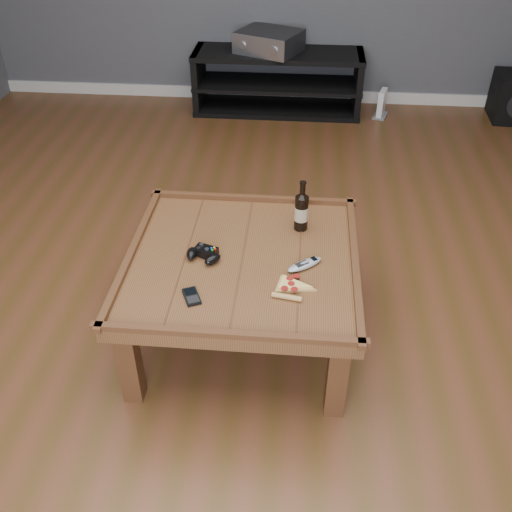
# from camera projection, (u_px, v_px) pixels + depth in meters

# --- Properties ---
(ground) EXTENTS (6.00, 6.00, 0.00)m
(ground) POSITION_uv_depth(u_px,v_px,m) (244.00, 332.00, 2.75)
(ground) COLOR #4E3216
(ground) RESTS_ON ground
(baseboard) EXTENTS (5.00, 0.02, 0.10)m
(baseboard) POSITION_uv_depth(u_px,v_px,m) (279.00, 94.00, 5.11)
(baseboard) COLOR silver
(baseboard) RESTS_ON ground
(coffee_table) EXTENTS (1.03, 1.03, 0.48)m
(coffee_table) POSITION_uv_depth(u_px,v_px,m) (243.00, 269.00, 2.51)
(coffee_table) COLOR #572C18
(coffee_table) RESTS_ON ground
(media_console) EXTENTS (1.40, 0.45, 0.50)m
(media_console) POSITION_uv_depth(u_px,v_px,m) (278.00, 82.00, 4.80)
(media_console) COLOR black
(media_console) RESTS_ON ground
(beer_bottle) EXTENTS (0.06, 0.06, 0.25)m
(beer_bottle) POSITION_uv_depth(u_px,v_px,m) (301.00, 210.00, 2.60)
(beer_bottle) COLOR black
(beer_bottle) RESTS_ON coffee_table
(game_controller) EXTENTS (0.16, 0.14, 0.05)m
(game_controller) POSITION_uv_depth(u_px,v_px,m) (204.00, 254.00, 2.46)
(game_controller) COLOR black
(game_controller) RESTS_ON coffee_table
(pizza_slice) EXTENTS (0.17, 0.24, 0.02)m
(pizza_slice) POSITION_uv_depth(u_px,v_px,m) (290.00, 287.00, 2.31)
(pizza_slice) COLOR tan
(pizza_slice) RESTS_ON coffee_table
(smartphone) EXTENTS (0.09, 0.12, 0.01)m
(smartphone) POSITION_uv_depth(u_px,v_px,m) (192.00, 296.00, 2.26)
(smartphone) COLOR black
(smartphone) RESTS_ON coffee_table
(remote_control) EXTENTS (0.17, 0.15, 0.03)m
(remote_control) POSITION_uv_depth(u_px,v_px,m) (305.00, 264.00, 2.42)
(remote_control) COLOR #9CA1A9
(remote_control) RESTS_ON coffee_table
(av_receiver) EXTENTS (0.59, 0.55, 0.16)m
(av_receiver) POSITION_uv_depth(u_px,v_px,m) (269.00, 41.00, 4.60)
(av_receiver) COLOR black
(av_receiver) RESTS_ON media_console
(game_console) EXTENTS (0.15, 0.20, 0.23)m
(game_console) POSITION_uv_depth(u_px,v_px,m) (382.00, 105.00, 4.78)
(game_console) COLOR slate
(game_console) RESTS_ON ground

